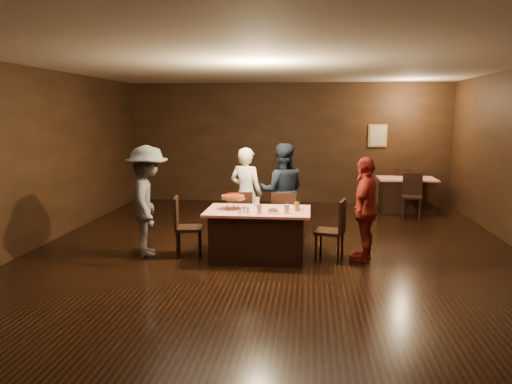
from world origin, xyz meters
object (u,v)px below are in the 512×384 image
chair_far_right (286,219)px  chair_end_right (330,230)px  diner_grey_knit (148,201)px  chair_far_left (239,218)px  main_table (258,234)px  pizza_stand (233,197)px  glass_back (257,202)px  chair_back_near (412,196)px  diner_navy_hoodie (282,192)px  back_table (406,195)px  plate_empty (294,208)px  diner_red_shirt (365,209)px  glass_front_left (259,209)px  diner_white_jacket (246,193)px  chair_end_left (189,227)px  glass_amber (297,207)px  chair_back_far (401,187)px  glass_front_right (287,209)px

chair_far_right → chair_end_right: same height
diner_grey_knit → chair_far_left: bearing=-78.2°
main_table → pizza_stand: pizza_stand is taller
pizza_stand → glass_back: bearing=35.5°
main_table → chair_back_near: 4.60m
diner_navy_hoodie → chair_far_left: bearing=32.4°
diner_navy_hoodie → back_table: bearing=-138.1°
back_table → diner_navy_hoodie: (-2.71, -2.90, 0.48)m
diner_navy_hoodie → pizza_stand: 1.42m
chair_back_near → plate_empty: 4.15m
diner_red_shirt → glass_front_left: diner_red_shirt is taller
chair_far_left → diner_white_jacket: (0.05, 0.47, 0.35)m
back_table → pizza_stand: pizza_stand is taller
chair_end_left → diner_grey_knit: size_ratio=0.54×
chair_far_right → diner_navy_hoodie: diner_navy_hoodie is taller
diner_navy_hoodie → plate_empty: 1.17m
chair_end_right → diner_grey_knit: 2.88m
diner_navy_hoodie → diner_red_shirt: (1.33, -1.21, -0.06)m
chair_far_right → chair_back_near: size_ratio=1.00×
chair_far_right → chair_far_left: bearing=10.3°
diner_red_shirt → glass_amber: diner_red_shirt is taller
chair_far_left → plate_empty: 1.16m
diner_red_shirt → main_table: bearing=-68.7°
chair_end_left → diner_navy_hoodie: size_ratio=0.55×
chair_far_left → pizza_stand: pizza_stand is taller
chair_back_far → glass_back: chair_back_far is taller
diner_navy_hoodie → glass_back: 1.05m
chair_far_left → plate_empty: bearing=136.8°
chair_back_near → diner_navy_hoodie: size_ratio=0.55×
plate_empty → glass_front_right: glass_front_right is taller
chair_end_right → chair_end_left: bearing=-76.3°
chair_end_left → glass_back: size_ratio=6.79×
diner_red_shirt → glass_amber: bearing=-64.4°
glass_front_right → glass_back: size_ratio=1.00×
back_table → diner_red_shirt: size_ratio=0.81×
chair_far_right → glass_front_right: chair_far_right is taller
diner_navy_hoodie → chair_back_far: bearing=-132.8°
glass_back → chair_far_right: bearing=45.0°
back_table → glass_back: (-3.06, -3.88, 0.46)m
diner_red_shirt → glass_front_right: bearing=-55.9°
plate_empty → glass_front_left: size_ratio=1.79×
back_table → glass_amber: (-2.41, -4.23, 0.46)m
main_table → chair_end_left: chair_end_left is taller
chair_far_left → pizza_stand: (-0.00, -0.70, 0.48)m
main_table → chair_end_left: 1.10m
chair_end_right → diner_white_jacket: (-1.45, 1.22, 0.35)m
main_table → diner_white_jacket: size_ratio=0.97×
chair_back_near → diner_grey_knit: diner_grey_knit is taller
back_table → plate_empty: plate_empty is taller
chair_back_far → glass_front_right: chair_back_far is taller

